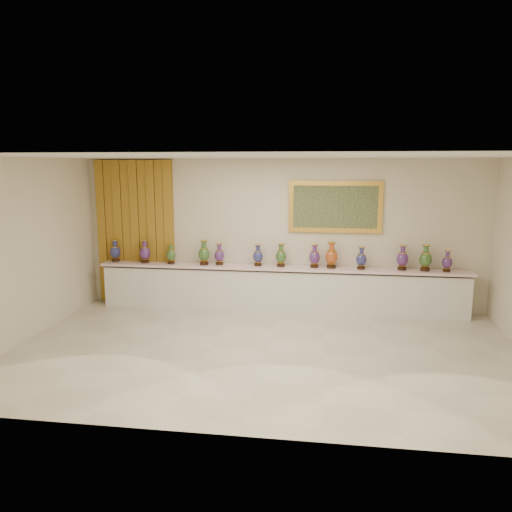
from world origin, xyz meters
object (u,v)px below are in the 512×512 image
(counter, at_px, (280,289))
(vase_0, at_px, (115,252))
(vase_2, at_px, (171,255))
(vase_1, at_px, (145,253))

(counter, height_order, vase_0, vase_0)
(vase_2, bearing_deg, counter, 1.11)
(counter, xyz_separation_m, vase_1, (-2.77, -0.03, 0.67))
(counter, bearing_deg, vase_0, 179.69)
(vase_0, height_order, vase_2, vase_0)
(vase_0, xyz_separation_m, vase_1, (0.66, -0.05, 0.01))
(counter, relative_size, vase_0, 16.07)
(vase_0, relative_size, vase_2, 1.10)
(counter, distance_m, vase_0, 3.50)
(vase_0, distance_m, vase_2, 1.22)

